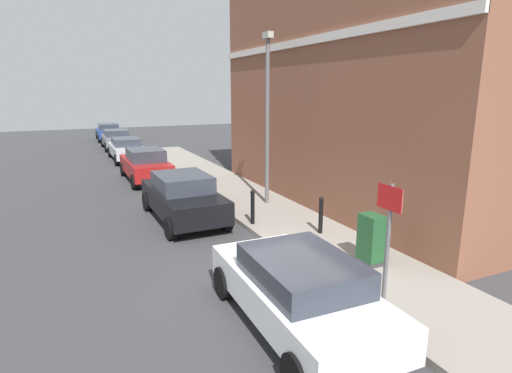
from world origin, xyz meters
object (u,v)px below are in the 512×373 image
(car_black, at_px, (183,197))
(car_blue, at_px, (108,131))
(car_silver, at_px, (127,149))
(utility_cabinet, at_px, (371,241))
(car_red, at_px, (146,164))
(bollard_far_kerb, at_px, (253,206))
(lamppost, at_px, (267,112))
(street_sign, at_px, (388,227))
(bollard_near_cabinet, at_px, (321,214))
(car_grey, at_px, (116,139))
(car_white, at_px, (299,289))

(car_black, distance_m, car_blue, 23.37)
(car_silver, relative_size, utility_cabinet, 3.81)
(car_silver, bearing_deg, car_red, 179.55)
(utility_cabinet, relative_size, bollard_far_kerb, 1.11)
(car_blue, relative_size, lamppost, 0.75)
(utility_cabinet, bearing_deg, street_sign, -123.05)
(bollard_far_kerb, distance_m, street_sign, 5.43)
(car_blue, relative_size, bollard_far_kerb, 4.14)
(car_red, bearing_deg, car_blue, -0.91)
(car_blue, bearing_deg, utility_cabinet, -172.97)
(lamppost, bearing_deg, bollard_near_cabinet, -90.99)
(bollard_far_kerb, bearing_deg, car_red, 101.57)
(car_blue, distance_m, bollard_near_cabinet, 26.74)
(car_red, xyz_separation_m, utility_cabinet, (2.92, -11.79, -0.08))
(bollard_near_cabinet, xyz_separation_m, street_sign, (-1.15, -3.80, 0.96))
(car_black, xyz_separation_m, lamppost, (3.08, 0.26, 2.53))
(car_red, xyz_separation_m, bollard_near_cabinet, (3.02, -9.60, -0.06))
(utility_cabinet, bearing_deg, bollard_far_kerb, 108.84)
(car_black, relative_size, bollard_far_kerb, 4.10)
(car_silver, distance_m, street_sign, 19.68)
(car_black, relative_size, street_sign, 1.85)
(car_grey, height_order, street_sign, street_sign)
(bollard_far_kerb, bearing_deg, bollard_near_cabinet, -48.23)
(car_white, xyz_separation_m, utility_cabinet, (2.75, 1.39, -0.04))
(car_blue, bearing_deg, car_silver, -178.87)
(car_red, height_order, car_blue, car_red)
(car_silver, height_order, car_grey, car_grey)
(street_sign, bearing_deg, car_silver, 95.37)
(car_white, bearing_deg, car_blue, 1.34)
(car_red, distance_m, utility_cabinet, 12.15)
(street_sign, bearing_deg, car_black, 105.00)
(bollard_near_cabinet, relative_size, street_sign, 0.45)
(car_black, relative_size, car_blue, 0.99)
(car_black, relative_size, car_red, 1.01)
(car_white, xyz_separation_m, bollard_far_kerb, (1.47, 5.12, -0.02))
(car_red, xyz_separation_m, lamppost, (3.08, -6.12, 2.54))
(car_red, distance_m, car_silver, 6.17)
(car_grey, height_order, lamppost, lamppost)
(car_red, distance_m, lamppost, 7.31)
(car_black, relative_size, lamppost, 0.74)
(car_white, xyz_separation_m, car_blue, (-0.09, 30.16, 0.00))
(car_red, bearing_deg, bollard_far_kerb, -169.04)
(utility_cabinet, bearing_deg, car_blue, 95.62)
(bollard_near_cabinet, height_order, bollard_far_kerb, same)
(car_silver, xyz_separation_m, street_sign, (1.84, -19.57, 0.97))
(car_grey, distance_m, street_sign, 24.99)
(car_white, relative_size, utility_cabinet, 3.58)
(car_blue, xyz_separation_m, lamppost, (2.99, -23.10, 2.58))
(car_white, xyz_separation_m, bollard_near_cabinet, (2.85, 3.58, -0.02))
(street_sign, bearing_deg, bollard_far_kerb, 92.45)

